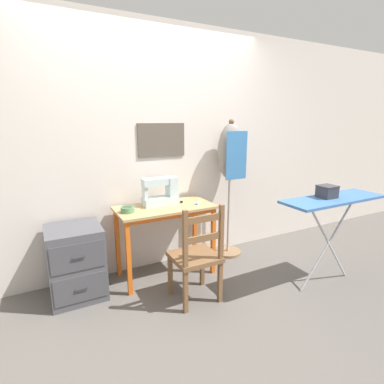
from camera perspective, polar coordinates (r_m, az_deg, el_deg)
ground_plane at (r=3.11m, az=-3.07°, el=-17.16°), size 14.00×14.00×0.00m
wall_back at (r=3.20m, az=-7.50°, el=7.87°), size 10.00×0.07×2.55m
sewing_table at (r=3.04m, az=-5.04°, el=-4.81°), size 0.98×0.49×0.74m
sewing_machine at (r=3.05m, az=-5.79°, el=0.00°), size 0.37×0.16×0.30m
fabric_bowl at (r=2.87m, az=-12.16°, el=-3.26°), size 0.13×0.13×0.05m
scissors at (r=3.09m, az=0.99°, el=-2.19°), size 0.12×0.12×0.01m
thread_spool_near_machine at (r=3.11m, az=-2.01°, el=-1.82°), size 0.04×0.04×0.03m
wooden_chair at (r=2.69m, az=0.82°, el=-12.22°), size 0.40×0.38×0.90m
filing_cabinet at (r=2.98m, az=-21.21°, el=-12.33°), size 0.47×0.48×0.66m
dress_form at (r=3.44m, az=7.33°, el=6.22°), size 0.32×0.32×1.60m
ironing_board at (r=3.09m, az=25.27°, el=-1.92°), size 1.07×0.34×0.89m
storage_box at (r=3.05m, az=24.33°, el=0.09°), size 0.16×0.15×0.11m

